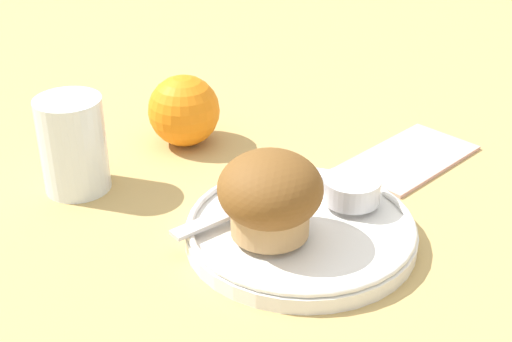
{
  "coord_description": "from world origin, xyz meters",
  "views": [
    {
      "loc": [
        -0.41,
        -0.33,
        0.36
      ],
      "look_at": [
        -0.03,
        0.05,
        0.06
      ],
      "focal_mm": 50.0,
      "sensor_mm": 36.0,
      "label": 1
    }
  ],
  "objects": [
    {
      "name": "ground_plane",
      "position": [
        0.0,
        0.0,
        0.0
      ],
      "size": [
        3.0,
        3.0,
        0.0
      ],
      "primitive_type": "plane",
      "color": "tan"
    },
    {
      "name": "plate",
      "position": [
        -0.02,
        0.01,
        0.01
      ],
      "size": [
        0.2,
        0.2,
        0.02
      ],
      "color": "white",
      "rests_on": "ground_plane"
    },
    {
      "name": "muffin",
      "position": [
        -0.05,
        0.02,
        0.06
      ],
      "size": [
        0.09,
        0.09,
        0.07
      ],
      "color": "tan",
      "rests_on": "plate"
    },
    {
      "name": "cream_ramekin",
      "position": [
        0.04,
        -0.0,
        0.03
      ],
      "size": [
        0.05,
        0.05,
        0.02
      ],
      "color": "silver",
      "rests_on": "plate"
    },
    {
      "name": "berry_pair",
      "position": [
        -0.03,
        0.04,
        0.03
      ],
      "size": [
        0.03,
        0.02,
        0.02
      ],
      "color": "#4C194C",
      "rests_on": "plate"
    },
    {
      "name": "butter_knife",
      "position": [
        -0.03,
        0.06,
        0.02
      ],
      "size": [
        0.17,
        0.03,
        0.0
      ],
      "rotation": [
        0.0,
        0.0,
        -0.1
      ],
      "color": "#B7B7BC",
      "rests_on": "plate"
    },
    {
      "name": "orange_fruit",
      "position": [
        0.03,
        0.23,
        0.04
      ],
      "size": [
        0.08,
        0.08,
        0.08
      ],
      "color": "orange",
      "rests_on": "ground_plane"
    },
    {
      "name": "juice_glass",
      "position": [
        -0.11,
        0.22,
        0.05
      ],
      "size": [
        0.06,
        0.06,
        0.09
      ],
      "color": "silver",
      "rests_on": "ground_plane"
    },
    {
      "name": "folded_napkin",
      "position": [
        0.17,
        0.03,
        0.0
      ],
      "size": [
        0.15,
        0.08,
        0.01
      ],
      "color": "#D19E93",
      "rests_on": "ground_plane"
    }
  ]
}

